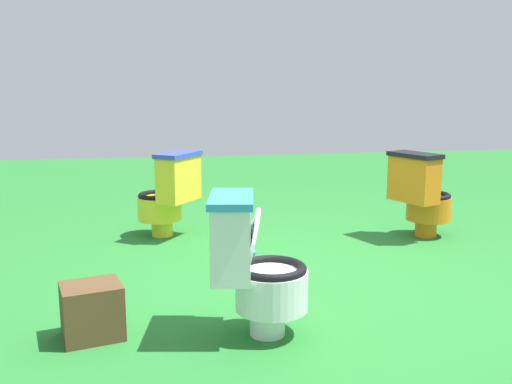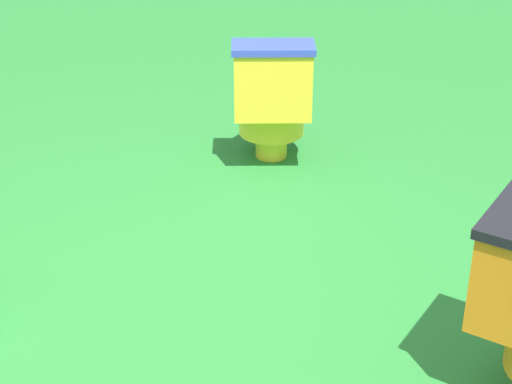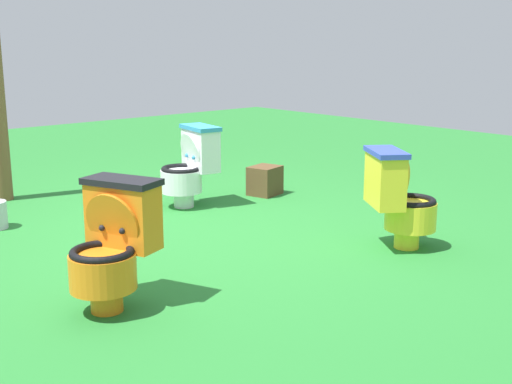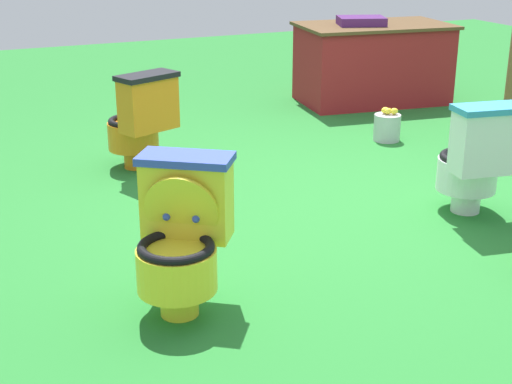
% 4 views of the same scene
% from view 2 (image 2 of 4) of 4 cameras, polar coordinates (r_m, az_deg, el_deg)
% --- Properties ---
extents(ground, '(14.00, 14.00, 0.00)m').
position_cam_2_polar(ground, '(3.48, -6.62, -9.09)').
color(ground, '#26752D').
extents(toilet_yellow, '(0.61, 0.63, 0.73)m').
position_cam_2_polar(toilet_yellow, '(4.64, 1.10, 6.26)').
color(toilet_yellow, yellow).
rests_on(toilet_yellow, ground).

